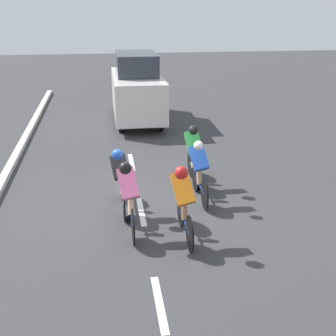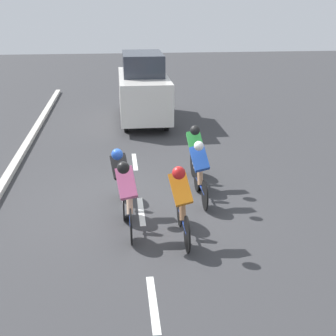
{
  "view_description": "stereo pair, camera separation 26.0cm",
  "coord_description": "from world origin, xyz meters",
  "px_view_note": "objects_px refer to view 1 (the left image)",
  "views": [
    {
      "loc": [
        0.67,
        9.3,
        4.24
      ],
      "look_at": [
        -0.57,
        0.34,
        0.95
      ],
      "focal_mm": 50.0,
      "sensor_mm": 36.0,
      "label": 1
    },
    {
      "loc": [
        0.41,
        9.33,
        4.24
      ],
      "look_at": [
        -0.57,
        0.34,
        0.95
      ],
      "focal_mm": 50.0,
      "sensor_mm": 36.0,
      "label": 2
    }
  ],
  "objects_px": {
    "cyclist_orange": "(183,199)",
    "support_car": "(137,89)",
    "cyclist_blue": "(199,168)",
    "cyclist_green": "(194,152)",
    "cyclist_pink": "(129,194)",
    "cyclist_black": "(121,177)"
  },
  "relations": [
    {
      "from": "cyclist_green",
      "to": "support_car",
      "type": "height_order",
      "value": "support_car"
    },
    {
      "from": "cyclist_green",
      "to": "cyclist_black",
      "type": "distance_m",
      "value": 2.21
    },
    {
      "from": "cyclist_blue",
      "to": "support_car",
      "type": "distance_m",
      "value": 7.37
    },
    {
      "from": "cyclist_pink",
      "to": "support_car",
      "type": "xyz_separation_m",
      "value": [
        -0.82,
        -8.65,
        0.38
      ]
    },
    {
      "from": "cyclist_blue",
      "to": "support_car",
      "type": "bearing_deg",
      "value": -83.88
    },
    {
      "from": "cyclist_green",
      "to": "cyclist_pink",
      "type": "xyz_separation_m",
      "value": [
        1.67,
        2.33,
        0.01
      ]
    },
    {
      "from": "cyclist_orange",
      "to": "support_car",
      "type": "relative_size",
      "value": 0.39
    },
    {
      "from": "cyclist_black",
      "to": "cyclist_orange",
      "type": "xyz_separation_m",
      "value": [
        -1.07,
        1.41,
        0.05
      ]
    },
    {
      "from": "cyclist_black",
      "to": "support_car",
      "type": "xyz_separation_m",
      "value": [
        -0.92,
        -7.63,
        0.43
      ]
    },
    {
      "from": "cyclist_pink",
      "to": "support_car",
      "type": "height_order",
      "value": "support_car"
    },
    {
      "from": "support_car",
      "to": "cyclist_orange",
      "type": "bearing_deg",
      "value": 90.91
    },
    {
      "from": "cyclist_pink",
      "to": "cyclist_blue",
      "type": "xyz_separation_m",
      "value": [
        -1.6,
        -1.33,
        -0.05
      ]
    },
    {
      "from": "cyclist_pink",
      "to": "cyclist_black",
      "type": "bearing_deg",
      "value": -83.88
    },
    {
      "from": "cyclist_green",
      "to": "cyclist_blue",
      "type": "distance_m",
      "value": 1.0
    },
    {
      "from": "cyclist_black",
      "to": "cyclist_blue",
      "type": "height_order",
      "value": "cyclist_blue"
    },
    {
      "from": "cyclist_green",
      "to": "cyclist_blue",
      "type": "xyz_separation_m",
      "value": [
        0.07,
        1.0,
        -0.04
      ]
    },
    {
      "from": "cyclist_green",
      "to": "cyclist_black",
      "type": "relative_size",
      "value": 0.99
    },
    {
      "from": "cyclist_orange",
      "to": "support_car",
      "type": "height_order",
      "value": "support_car"
    },
    {
      "from": "support_car",
      "to": "cyclist_blue",
      "type": "bearing_deg",
      "value": 96.12
    },
    {
      "from": "cyclist_green",
      "to": "cyclist_orange",
      "type": "bearing_deg",
      "value": 75.31
    },
    {
      "from": "cyclist_green",
      "to": "cyclist_pink",
      "type": "relative_size",
      "value": 1.01
    },
    {
      "from": "cyclist_orange",
      "to": "cyclist_blue",
      "type": "distance_m",
      "value": 1.83
    }
  ]
}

